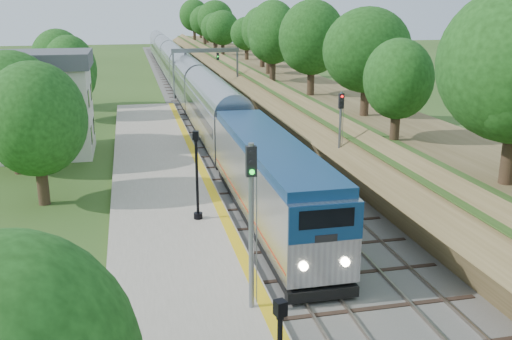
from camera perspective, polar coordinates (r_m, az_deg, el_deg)
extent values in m
cube|color=#4C4944|center=(77.55, -5.84, 7.74)|extent=(9.50, 170.00, 0.12)
cube|color=gray|center=(77.27, -7.86, 7.75)|extent=(0.08, 170.00, 0.16)
cube|color=gray|center=(77.40, -6.79, 7.80)|extent=(0.08, 170.00, 0.16)
cube|color=gray|center=(77.69, -4.90, 7.89)|extent=(0.08, 170.00, 0.16)
cube|color=gray|center=(77.89, -3.84, 7.93)|extent=(0.08, 170.00, 0.16)
cube|color=gray|center=(34.15, -8.94, -3.19)|extent=(6.40, 68.00, 0.38)
cube|color=gold|center=(34.35, -4.20, -2.57)|extent=(0.55, 68.00, 0.01)
cube|color=brown|center=(79.02, 1.07, 9.04)|extent=(9.00, 170.00, 3.00)
cube|color=brown|center=(78.23, -1.74, 8.81)|extent=(4.47, 170.00, 4.54)
cylinder|color=#332316|center=(31.99, 19.83, 2.40)|extent=(0.60, 0.60, 2.62)
sphere|color=#153A0F|center=(31.39, 20.46, 8.72)|extent=(5.70, 5.70, 5.70)
cylinder|color=#332316|center=(78.38, -0.01, 11.05)|extent=(0.60, 0.60, 2.62)
sphere|color=#153A0F|center=(78.13, -0.01, 13.65)|extent=(5.70, 5.70, 5.70)
cylinder|color=#332316|center=(127.52, -5.01, 13.01)|extent=(0.60, 0.60, 2.62)
sphere|color=#153A0F|center=(127.37, -5.05, 14.61)|extent=(5.70, 5.70, 5.70)
cube|color=silver|center=(47.42, -21.01, 5.42)|extent=(8.00, 6.00, 6.80)
cube|color=#4C4E53|center=(46.90, -21.51, 10.21)|extent=(8.60, 6.60, 1.20)
cube|color=black|center=(45.53, -16.12, 3.39)|extent=(0.05, 1.10, 1.30)
cube|color=black|center=(49.05, -15.90, 4.30)|extent=(0.05, 1.10, 1.30)
cube|color=black|center=(45.02, -16.40, 6.86)|extent=(0.05, 1.10, 1.30)
cube|color=black|center=(48.57, -16.16, 7.53)|extent=(0.05, 1.10, 1.30)
cylinder|color=slate|center=(71.89, -8.23, 9.44)|extent=(0.24, 0.24, 6.20)
cylinder|color=slate|center=(72.93, -1.87, 9.69)|extent=(0.24, 0.24, 6.20)
cube|color=slate|center=(72.02, -5.08, 11.83)|extent=(8.40, 0.25, 0.50)
cube|color=black|center=(71.65, -7.07, 11.15)|extent=(0.30, 0.20, 0.90)
cube|color=black|center=(72.15, -3.85, 11.27)|extent=(0.30, 0.20, 0.90)
cylinder|color=#332316|center=(43.71, -18.84, 1.86)|extent=(0.60, 0.60, 2.45)
sphere|color=#153A0F|center=(43.05, -19.24, 6.15)|extent=(5.32, 5.32, 5.32)
cylinder|color=#332316|center=(59.30, -17.33, 5.61)|extent=(0.60, 0.60, 2.45)
sphere|color=#153A0F|center=(58.82, -17.60, 8.79)|extent=(5.32, 5.32, 5.32)
cube|color=black|center=(30.79, 1.30, -4.41)|extent=(2.75, 17.20, 0.60)
cube|color=#B7BAC1|center=(30.15, 1.33, -0.86)|extent=(2.99, 17.92, 3.38)
cube|color=navy|center=(29.64, 1.35, 2.67)|extent=(2.87, 17.20, 0.44)
cube|color=navy|center=(21.71, 7.04, -5.30)|extent=(2.96, 0.10, 1.49)
cube|color=black|center=(21.60, 7.09, -4.85)|extent=(2.19, 0.06, 0.75)
cube|color=#B02D11|center=(30.51, 1.31, -2.92)|extent=(3.01, 17.56, 0.10)
cube|color=#B7BAC1|center=(48.86, -4.17, 5.34)|extent=(2.99, 19.91, 3.88)
cube|color=#B7BAC1|center=(68.96, -6.73, 8.47)|extent=(2.99, 19.91, 3.88)
cube|color=#B7BAC1|center=(89.24, -8.14, 10.18)|extent=(2.99, 19.91, 3.88)
cube|color=#B7BAC1|center=(109.61, -9.04, 11.25)|extent=(2.99, 19.91, 3.88)
cube|color=#B7BAC1|center=(130.03, -9.66, 11.98)|extent=(2.99, 19.91, 3.88)
cube|color=black|center=(14.07, 2.45, -13.62)|extent=(0.33, 0.33, 0.38)
cube|color=silver|center=(14.07, 2.45, -13.62)|extent=(0.23, 0.23, 0.29)
cylinder|color=black|center=(30.80, -5.81, -4.56)|extent=(0.47, 0.47, 0.32)
cylinder|color=black|center=(30.11, -5.92, -0.82)|extent=(0.15, 0.15, 4.21)
cube|color=black|center=(29.52, -6.05, 3.49)|extent=(0.36, 0.36, 0.43)
cube|color=silver|center=(29.52, -6.05, 3.49)|extent=(0.26, 0.26, 0.32)
cylinder|color=slate|center=(20.89, -0.47, -5.85)|extent=(0.20, 0.20, 6.41)
cube|color=black|center=(20.07, -0.49, 0.88)|extent=(0.38, 0.24, 1.10)
cylinder|color=#0CE526|center=(19.94, -0.40, 0.78)|extent=(0.18, 0.07, 0.18)
cylinder|color=slate|center=(37.40, 8.37, 3.21)|extent=(0.17, 0.17, 5.97)
cube|color=black|center=(36.94, 8.52, 6.85)|extent=(0.33, 0.21, 0.96)
cylinder|color=#FF0C0C|center=(36.83, 8.59, 6.81)|extent=(0.15, 0.06, 0.15)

